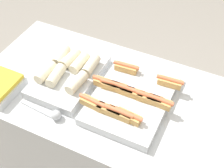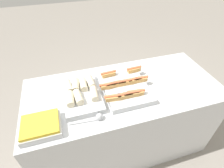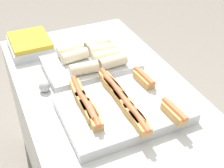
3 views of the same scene
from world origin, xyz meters
TOP-DOWN VIEW (x-y plane):
  - tray_hotdogs at (-0.01, -0.01)m, footprint 0.45×0.52m
  - tray_wraps at (-0.38, 0.00)m, footprint 0.30×0.47m
  - tray_side_front at (-0.70, -0.24)m, footprint 0.27×0.23m
  - serving_spoon_near at (-0.31, -0.27)m, footprint 0.25×0.05m

SIDE VIEW (x-z plane):
  - serving_spoon_near at x=-0.31m, z-range 0.86..0.91m
  - tray_side_front at x=-0.70m, z-range 0.86..0.94m
  - tray_hotdogs at x=-0.01m, z-range 0.85..0.95m
  - tray_wraps at x=-0.38m, z-range 0.85..0.96m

